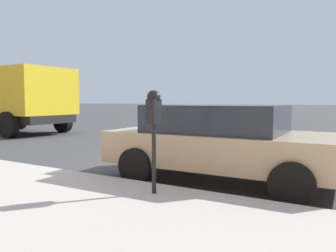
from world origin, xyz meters
name	(u,v)px	position (x,y,z in m)	size (l,w,h in m)	color
ground_plane	(183,166)	(0.00, 0.00, 0.00)	(220.00, 220.00, 0.00)	#424244
parking_meter	(154,115)	(-2.68, -0.95, 1.27)	(0.21, 0.19, 1.45)	black
car_tan	(222,141)	(-0.90, -1.29, 0.74)	(2.13, 4.23, 1.39)	tan
dump_truck	(1,97)	(2.80, 11.06, 1.61)	(3.14, 7.48, 2.83)	black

